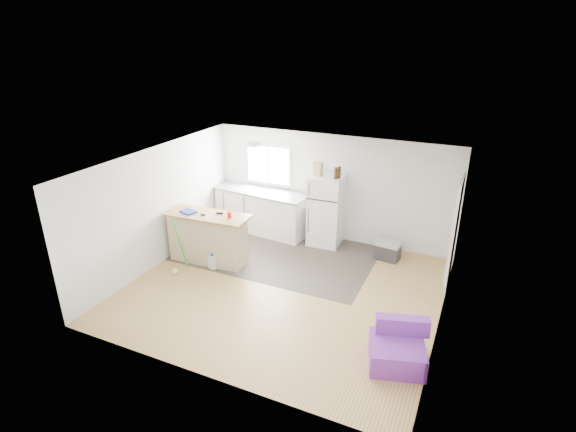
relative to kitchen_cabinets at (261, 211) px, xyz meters
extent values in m
cube|color=#9D7741|center=(1.58, -2.15, -0.52)|extent=(5.50, 5.00, 0.01)
cube|color=white|center=(1.58, -2.15, 1.89)|extent=(5.50, 5.00, 0.01)
cube|color=silver|center=(1.58, 0.35, 0.69)|extent=(5.50, 0.01, 2.40)
cube|color=silver|center=(1.58, -4.65, 0.69)|extent=(5.50, 0.01, 2.40)
cube|color=silver|center=(-1.17, -2.15, 0.69)|extent=(0.01, 5.00, 2.40)
cube|color=silver|center=(4.33, -2.15, 0.69)|extent=(0.01, 5.00, 2.40)
cube|color=#38302A|center=(0.86, -0.90, -0.51)|extent=(4.05, 2.50, 0.00)
cube|color=white|center=(0.03, 0.34, 1.04)|extent=(1.18, 0.04, 0.98)
cube|color=white|center=(0.03, 0.32, 1.04)|extent=(1.05, 0.01, 0.85)
cube|color=white|center=(0.03, 0.31, 1.04)|extent=(0.03, 0.02, 0.85)
cube|color=white|center=(4.30, -0.60, 0.50)|extent=(0.05, 0.82, 2.03)
cube|color=white|center=(4.31, -0.60, 0.51)|extent=(0.03, 0.92, 2.10)
sphere|color=gold|center=(4.26, -0.92, 0.49)|extent=(0.07, 0.07, 0.07)
cylinder|color=white|center=(0.38, -0.95, 1.85)|extent=(0.30, 0.30, 0.07)
cube|color=white|center=(0.00, 0.00, -0.03)|extent=(2.25, 0.87, 0.97)
cube|color=slate|center=(0.00, 0.00, 0.47)|extent=(2.32, 0.92, 0.04)
cube|color=silver|center=(0.00, -0.03, 0.47)|extent=(0.65, 0.52, 0.07)
cube|color=#BFB08A|center=(-0.30, -1.77, -0.02)|extent=(1.58, 0.64, 1.00)
cube|color=tan|center=(-0.27, -1.77, 0.51)|extent=(1.73, 0.75, 0.04)
cube|color=white|center=(1.60, 0.01, 0.27)|extent=(0.72, 0.68, 1.58)
cube|color=black|center=(1.60, -0.32, 0.62)|extent=(0.70, 0.04, 0.02)
cube|color=silver|center=(1.32, -0.33, 0.83)|extent=(0.03, 0.02, 0.28)
cube|color=silver|center=(1.32, -0.33, 0.13)|extent=(0.03, 0.02, 0.55)
cube|color=#2A2A2C|center=(3.05, -0.17, -0.35)|extent=(0.53, 0.38, 0.33)
cube|color=#959598|center=(3.05, -0.17, -0.15)|extent=(0.55, 0.41, 0.07)
cube|color=purple|center=(3.90, -3.31, -0.34)|extent=(0.94, 0.91, 0.36)
cube|color=purple|center=(3.90, -3.04, -0.02)|extent=(0.78, 0.39, 0.27)
cube|color=silver|center=(-0.06, -2.03, -0.37)|extent=(0.17, 0.14, 0.28)
cylinder|color=#173BA6|center=(-0.06, -2.03, -0.21)|extent=(0.06, 0.06, 0.05)
cylinder|color=green|center=(-0.48, -2.43, 0.11)|extent=(0.04, 0.32, 1.17)
sphere|color=beige|center=(-0.60, -2.54, -0.46)|extent=(0.13, 0.13, 0.13)
cylinder|color=red|center=(0.22, -1.74, 0.59)|extent=(0.10, 0.10, 0.12)
cube|color=#1225AD|center=(-0.68, -1.85, 0.55)|extent=(0.35, 0.30, 0.04)
cube|color=black|center=(-0.07, -1.65, 0.54)|extent=(0.15, 0.10, 0.03)
cube|color=black|center=(-0.33, -1.85, 0.54)|extent=(0.11, 0.06, 0.03)
cube|color=tan|center=(1.41, -0.06, 1.21)|extent=(0.22, 0.15, 0.30)
cylinder|color=#37200A|center=(1.82, -0.11, 1.19)|extent=(0.08, 0.08, 0.25)
cylinder|color=#37200A|center=(1.88, -0.04, 1.19)|extent=(0.08, 0.08, 0.25)
camera|label=1|loc=(4.63, -8.63, 3.94)|focal=28.00mm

